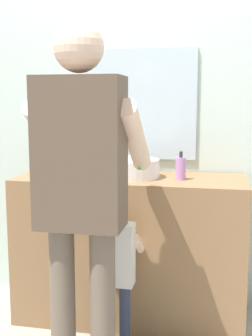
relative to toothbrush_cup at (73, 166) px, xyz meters
name	(u,v)px	position (x,y,z in m)	size (l,w,h in m)	color
back_wall	(140,99)	(0.36, 0.33, 0.41)	(4.40, 0.10, 2.70)	silver
vanity_cabinet	(131,248)	(0.36, 0.01, -0.50)	(1.37, 0.54, 0.89)	olive
sink_basin	(130,168)	(0.36, -0.01, 0.00)	(0.34, 0.34, 0.11)	white
faucet	(137,159)	(0.36, 0.20, 0.03)	(0.18, 0.14, 0.18)	#B7BABF
toothbrush_cup	(73,166)	(0.00, 0.00, 0.00)	(0.07, 0.07, 0.21)	#4C8EB2
soap_bottle	(181,168)	(0.66, -0.03, 0.01)	(0.06, 0.06, 0.17)	#B27FC6
child_toddler	(116,263)	(0.36, -0.39, -0.45)	(0.26, 0.26, 0.83)	#2D334C
adult_parent	(82,176)	(0.27, -0.69, 0.06)	(0.52, 0.55, 1.68)	#6B5B4C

